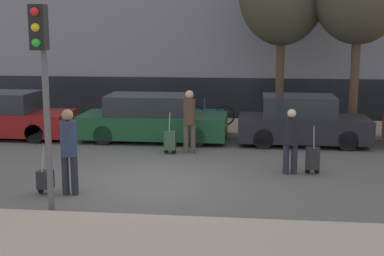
{
  "coord_description": "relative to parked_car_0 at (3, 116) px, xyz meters",
  "views": [
    {
      "loc": [
        2.28,
        -11.68,
        3.45
      ],
      "look_at": [
        0.76,
        1.8,
        0.95
      ],
      "focal_mm": 50.0,
      "sensor_mm": 36.0,
      "label": 1
    }
  ],
  "objects": [
    {
      "name": "pedestrian_right",
      "position": [
        8.97,
        -3.55,
        0.21
      ],
      "size": [
        0.35,
        0.34,
        1.59
      ],
      "rotation": [
        0.0,
        0.0,
        3.29
      ],
      "color": "#23232D",
      "rests_on": "ground_plane"
    },
    {
      "name": "pedestrian_center",
      "position": [
        6.28,
        -1.6,
        0.34
      ],
      "size": [
        0.34,
        0.34,
        1.79
      ],
      "rotation": [
        0.0,
        0.0,
        0.25
      ],
      "color": "#4C4233",
      "rests_on": "ground_plane"
    },
    {
      "name": "sidewalk_far",
      "position": [
        5.73,
        2.38,
        -0.62
      ],
      "size": [
        28.0,
        3.0,
        0.12
      ],
      "color": "tan",
      "rests_on": "ground_plane"
    },
    {
      "name": "parked_bicycle",
      "position": [
        6.55,
        2.25,
        -0.19
      ],
      "size": [
        1.77,
        0.06,
        0.96
      ],
      "color": "black",
      "rests_on": "sidewalk_far"
    },
    {
      "name": "parked_car_0",
      "position": [
        0.0,
        0.0,
        0.0
      ],
      "size": [
        4.31,
        1.8,
        1.48
      ],
      "color": "maroon",
      "rests_on": "ground_plane"
    },
    {
      "name": "sidewalk_near",
      "position": [
        5.73,
        -8.37,
        -0.62
      ],
      "size": [
        28.0,
        2.5,
        0.12
      ],
      "color": "tan",
      "rests_on": "ground_plane"
    },
    {
      "name": "ground_plane",
      "position": [
        5.73,
        -4.62,
        -0.68
      ],
      "size": [
        80.0,
        80.0,
        0.0
      ],
      "primitive_type": "plane",
      "color": "#565451"
    },
    {
      "name": "parked_car_1",
      "position": [
        4.91,
        0.03,
        -0.01
      ],
      "size": [
        4.56,
        1.86,
        1.45
      ],
      "color": "#194728",
      "rests_on": "ground_plane"
    },
    {
      "name": "trolley_right",
      "position": [
        9.51,
        -3.47,
        -0.3
      ],
      "size": [
        0.34,
        0.29,
        1.19
      ],
      "color": "#262628",
      "rests_on": "ground_plane"
    },
    {
      "name": "parked_car_2",
      "position": [
        9.54,
        -0.01,
        0.0
      ],
      "size": [
        3.91,
        1.77,
        1.49
      ],
      "color": "black",
      "rests_on": "ground_plane"
    },
    {
      "name": "pedestrian_left",
      "position": [
        4.23,
        -5.76,
        0.37
      ],
      "size": [
        0.35,
        0.34,
        1.84
      ],
      "rotation": [
        0.0,
        0.0,
        -0.02
      ],
      "color": "#23232D",
      "rests_on": "ground_plane"
    },
    {
      "name": "trolley_left",
      "position": [
        3.68,
        -5.75,
        -0.38
      ],
      "size": [
        0.34,
        0.29,
        1.04
      ],
      "color": "#262628",
      "rests_on": "ground_plane"
    },
    {
      "name": "trolley_center",
      "position": [
        5.75,
        -1.74,
        -0.31
      ],
      "size": [
        0.34,
        0.29,
        1.18
      ],
      "color": "#335138",
      "rests_on": "ground_plane"
    },
    {
      "name": "traffic_light",
      "position": [
        4.24,
        -6.98,
        2.08
      ],
      "size": [
        0.28,
        0.47,
        3.89
      ],
      "color": "#515154",
      "rests_on": "ground_plane"
    }
  ]
}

